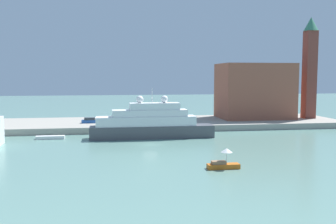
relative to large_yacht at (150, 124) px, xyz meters
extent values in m
plane|color=slate|center=(-1.05, -8.55, -3.15)|extent=(400.00, 400.00, 0.00)
cube|color=gray|center=(-1.05, 19.40, -2.38)|extent=(110.00, 23.91, 1.55)
cube|color=#4C4C51|center=(0.40, 0.00, -1.78)|extent=(27.24, 4.55, 2.75)
cube|color=white|center=(-0.96, 0.00, 0.64)|extent=(21.79, 4.18, 2.08)
cube|color=white|center=(-0.14, 0.00, 2.41)|extent=(16.35, 3.82, 1.46)
cube|color=white|center=(0.95, 0.00, 3.89)|extent=(10.90, 3.46, 1.50)
cylinder|color=silver|center=(0.40, 0.00, 6.25)|extent=(0.16, 0.16, 3.23)
sphere|color=white|center=(3.13, 0.00, 5.44)|extent=(1.59, 1.59, 1.59)
sphere|color=white|center=(-2.32, 0.00, 5.44)|extent=(1.59, 1.59, 1.59)
cube|color=#C66019|center=(7.58, -29.75, -2.79)|extent=(4.80, 1.44, 0.73)
cube|color=#8C6647|center=(6.86, -29.75, -2.19)|extent=(2.11, 1.15, 0.46)
cylinder|color=#B2B2B2|center=(8.06, -29.75, -1.56)|extent=(0.06, 0.06, 1.74)
cone|color=white|center=(8.06, -29.75, -0.39)|extent=(1.68, 1.68, 0.59)
cube|color=silver|center=(-21.70, 1.85, -2.79)|extent=(6.07, 1.48, 0.72)
cube|color=#93513D|center=(32.44, 21.62, 6.22)|extent=(20.02, 13.93, 15.64)
cube|color=brown|center=(47.80, 18.91, 10.80)|extent=(3.12, 3.12, 24.80)
cone|color=#387A5B|center=(47.80, 18.91, 25.11)|extent=(4.05, 4.05, 3.83)
cube|color=#1E4C99|center=(-13.72, 17.00, -1.21)|extent=(4.54, 1.87, 0.77)
cube|color=#262D33|center=(-13.95, 17.00, -0.52)|extent=(2.72, 1.69, 0.62)
cylinder|color=maroon|center=(-9.03, 16.86, -0.94)|extent=(0.36, 0.36, 1.33)
sphere|color=tan|center=(-9.03, 16.86, -0.15)|extent=(0.24, 0.24, 0.24)
cylinder|color=black|center=(-0.78, 8.69, -1.20)|extent=(0.38, 0.38, 0.79)
camera|label=1|loc=(-9.12, -83.56, 10.57)|focal=41.04mm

